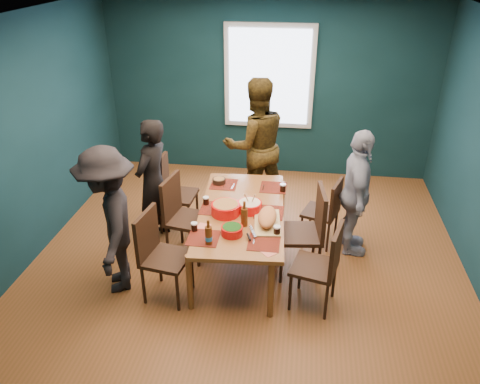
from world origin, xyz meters
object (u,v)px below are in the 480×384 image
object	(u,v)px
chair_left_mid	(180,211)
chair_right_near	(324,262)
chair_right_far	(327,208)
chair_left_near	(157,249)
person_near_left	(110,221)
person_right	(356,194)
bowl_dumpling	(250,206)
cutting_board	(267,218)
bowl_salad	(226,209)
chair_left_far	(171,188)
person_far_left	(153,182)
bowl_herbs	(232,230)
dining_table	(242,216)
chair_right_mid	(309,226)
person_back	(256,145)

from	to	relation	value
chair_left_mid	chair_right_near	world-z (taller)	chair_left_mid
chair_right_far	chair_right_near	distance (m)	1.17
chair_left_near	chair_right_near	world-z (taller)	chair_left_near
chair_left_mid	person_near_left	size ratio (longest dim) A/B	0.62
person_right	bowl_dumpling	world-z (taller)	person_right
bowl_dumpling	cutting_board	bearing A→B (deg)	-48.21
chair_left_mid	chair_left_near	distance (m)	0.76
bowl_salad	chair_left_far	bearing A→B (deg)	137.93
person_far_left	bowl_herbs	xyz separation A→B (m)	(1.10, -0.87, -0.03)
chair_left_mid	bowl_herbs	bearing A→B (deg)	-29.74
chair_left_far	person_far_left	distance (m)	0.37
dining_table	chair_right_mid	bearing A→B (deg)	-8.98
dining_table	bowl_salad	world-z (taller)	bowl_salad
dining_table	chair_right_far	xyz separation A→B (m)	(0.97, 0.54, -0.13)
chair_left_near	bowl_salad	bearing A→B (deg)	52.17
chair_left_far	bowl_salad	distance (m)	1.15
person_near_left	chair_left_far	bearing A→B (deg)	147.59
bowl_salad	bowl_dumpling	world-z (taller)	bowl_dumpling
person_far_left	person_right	size ratio (longest dim) A/B	1.02
person_right	cutting_board	distance (m)	1.18
chair_right_mid	cutting_board	distance (m)	0.50
person_near_left	bowl_herbs	size ratio (longest dim) A/B	7.31
chair_right_mid	person_far_left	xyz separation A→B (m)	(-1.88, 0.45, 0.18)
cutting_board	bowl_dumpling	bearing A→B (deg)	125.58
chair_left_far	person_near_left	world-z (taller)	person_near_left
chair_left_mid	person_right	world-z (taller)	person_right
chair_left_far	person_far_left	size ratio (longest dim) A/B	0.62
dining_table	chair_right_mid	world-z (taller)	chair_right_mid
chair_left_far	chair_right_near	world-z (taller)	chair_left_far
chair_left_far	person_far_left	bearing A→B (deg)	-111.50
dining_table	bowl_herbs	world-z (taller)	bowl_herbs
chair_left_near	chair_right_mid	world-z (taller)	chair_right_mid
person_far_left	bowl_salad	size ratio (longest dim) A/B	5.04
chair_left_near	bowl_herbs	bearing A→B (deg)	22.46
chair_right_mid	person_right	distance (m)	0.75
person_near_left	bowl_salad	xyz separation A→B (m)	(1.11, 0.49, -0.04)
chair_right_near	person_right	distance (m)	1.15
chair_left_mid	person_far_left	bearing A→B (deg)	154.84
dining_table	chair_right_near	world-z (taller)	chair_right_near
person_back	chair_right_far	bearing A→B (deg)	115.46
chair_left_mid	bowl_salad	xyz separation A→B (m)	(0.57, -0.20, 0.19)
chair_right_near	cutting_board	bearing A→B (deg)	161.22
dining_table	chair_left_mid	size ratio (longest dim) A/B	1.92
person_near_left	bowl_herbs	xyz separation A→B (m)	(1.24, 0.09, -0.05)
bowl_dumpling	bowl_salad	bearing A→B (deg)	-157.26
chair_right_near	bowl_salad	world-z (taller)	chair_right_near
dining_table	person_right	distance (m)	1.35
dining_table	bowl_salad	distance (m)	0.23
bowl_dumpling	chair_right_far	bearing A→B (deg)	31.60
chair_right_far	bowl_herbs	bearing A→B (deg)	-115.11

